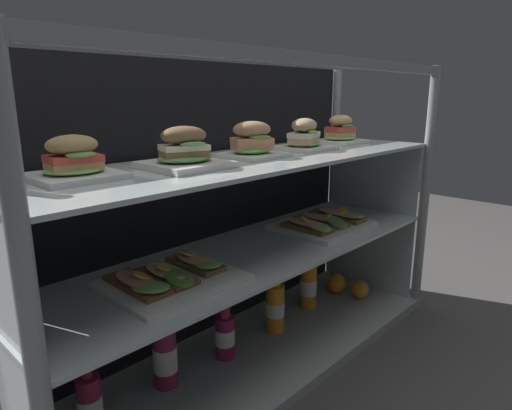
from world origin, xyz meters
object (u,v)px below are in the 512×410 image
Objects in this scene: plated_roll_sandwich_center at (304,137)px; orange_fruit_near_left_post at (336,283)px; plated_roll_sandwich_far_left at (252,143)px; juice_bottle_front_middle at (165,354)px; juice_bottle_back_right at (275,307)px; orange_fruit_beside_bottles at (360,289)px; open_sandwich_tray_far_right at (324,223)px; juice_bottle_back_left at (90,402)px; open_sandwich_tray_mid_left at (171,277)px; juice_bottle_back_center at (308,285)px; plated_roll_sandwich_mid_left at (340,133)px; juice_bottle_front_left_end at (225,334)px; plated_roll_sandwich_right_of_center at (74,162)px; plated_roll_sandwich_near_left_corner at (185,154)px.

orange_fruit_near_left_post is at bearing 7.60° from plated_roll_sandwich_center.
juice_bottle_front_middle is (-0.32, 0.05, -0.60)m from plated_roll_sandwich_far_left.
plated_roll_sandwich_far_left reaches higher than juice_bottle_back_right.
plated_roll_sandwich_far_left is at bearing 174.18° from orange_fruit_beside_bottles.
juice_bottle_back_left is at bearing 175.02° from open_sandwich_tray_far_right.
open_sandwich_tray_mid_left is 0.56m from juice_bottle_back_right.
juice_bottle_back_center reaches higher than juice_bottle_back_right.
plated_roll_sandwich_mid_left reaches higher than juice_bottle_back_right.
juice_bottle_front_left_end is at bearing 172.32° from orange_fruit_beside_bottles.
plated_roll_sandwich_right_of_center is at bearing 179.17° from plated_roll_sandwich_mid_left.
juice_bottle_back_right reaches higher than juice_bottle_back_left.
juice_bottle_back_center is at bearing 7.84° from plated_roll_sandwich_far_left.
orange_fruit_near_left_post is (0.43, 0.02, -0.05)m from juice_bottle_back_right.
open_sandwich_tray_mid_left is 0.98m from orange_fruit_near_left_post.
open_sandwich_tray_far_right is (0.09, -0.03, -0.32)m from plated_roll_sandwich_center.
plated_roll_sandwich_near_left_corner reaches higher than juice_bottle_back_center.
plated_roll_sandwich_mid_left is 0.72m from juice_bottle_back_right.
orange_fruit_near_left_post is (0.31, 0.04, -0.66)m from plated_roll_sandwich_center.
open_sandwich_tray_mid_left is at bearing -19.16° from plated_roll_sandwich_right_of_center.
juice_bottle_front_left_end is (0.24, 0.06, -0.30)m from open_sandwich_tray_mid_left.
plated_roll_sandwich_near_left_corner is at bearing 178.96° from open_sandwich_tray_far_right.
juice_bottle_back_center is 0.20m from orange_fruit_near_left_post.
plated_roll_sandwich_mid_left is 0.93m from open_sandwich_tray_mid_left.
juice_bottle_front_middle is 1.11× the size of juice_bottle_back_right.
juice_bottle_front_middle is at bearing 172.93° from orange_fruit_beside_bottles.
plated_roll_sandwich_right_of_center is at bearing 160.84° from open_sandwich_tray_mid_left.
plated_roll_sandwich_near_left_corner is 1.08m from orange_fruit_near_left_post.
juice_bottle_back_center is (0.93, 0.01, -0.60)m from plated_roll_sandwich_right_of_center.
plated_roll_sandwich_far_left is at bearing -175.74° from orange_fruit_near_left_post.
juice_bottle_back_center reaches higher than orange_fruit_beside_bottles.
open_sandwich_tray_mid_left is at bearing -166.08° from juice_bottle_front_left_end.
juice_bottle_back_center is (0.73, 0.08, -0.29)m from open_sandwich_tray_mid_left.
plated_roll_sandwich_mid_left is 0.74× the size of juice_bottle_back_center.
juice_bottle_back_right is at bearing 169.41° from plated_roll_sandwich_center.
plated_roll_sandwich_mid_left is at bearing -1.11° from juice_bottle_back_left.
open_sandwich_tray_mid_left is at bearing 177.97° from orange_fruit_beside_bottles.
plated_roll_sandwich_center is at bearing -5.03° from juice_bottle_front_middle.
plated_roll_sandwich_center is 1.03× the size of plated_roll_sandwich_mid_left.
plated_roll_sandwich_center is at bearing -4.98° from juice_bottle_front_left_end.
orange_fruit_near_left_post is (0.67, 0.01, -0.04)m from juice_bottle_front_left_end.
plated_roll_sandwich_far_left is at bearing -4.38° from plated_roll_sandwich_right_of_center.
open_sandwich_tray_mid_left is (-0.60, -0.03, -0.33)m from plated_roll_sandwich_center.
open_sandwich_tray_mid_left reaches higher than juice_bottle_back_center.
juice_bottle_back_left is (-0.91, 0.08, -0.30)m from open_sandwich_tray_far_right.
open_sandwich_tray_mid_left is 1.71× the size of juice_bottle_front_left_end.
plated_roll_sandwich_right_of_center is 0.62m from juice_bottle_back_left.
plated_roll_sandwich_right_of_center reaches higher than orange_fruit_beside_bottles.
plated_roll_sandwich_right_of_center is at bearing 178.51° from juice_bottle_back_right.
plated_roll_sandwich_center is 0.84× the size of juice_bottle_back_left.
open_sandwich_tray_mid_left is at bearing -177.23° from plated_roll_sandwich_center.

